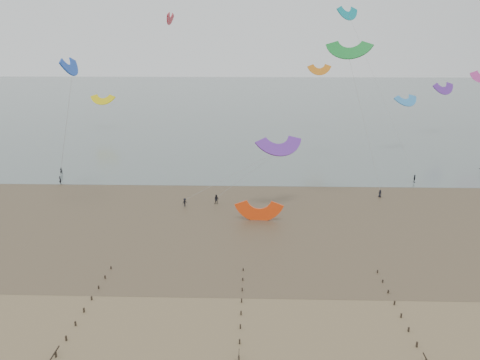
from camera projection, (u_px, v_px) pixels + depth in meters
name	position (u px, v px, depth m)	size (l,w,h in m)	color
ground	(205.00, 322.00, 51.71)	(500.00, 500.00, 0.00)	brown
sea_and_shore	(202.00, 212.00, 84.74)	(500.00, 665.00, 0.03)	#475654
kitesurfer_lead	(60.00, 180.00, 100.68)	(0.65, 0.42, 1.77)	black
kitesurfers	(367.00, 186.00, 96.93)	(123.35, 25.86, 1.85)	black
grounded_kite	(259.00, 220.00, 80.74)	(6.94, 3.63, 5.29)	#FF4310
kites_airborne	(199.00, 74.00, 129.07)	(228.45, 128.01, 34.65)	#1196A6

